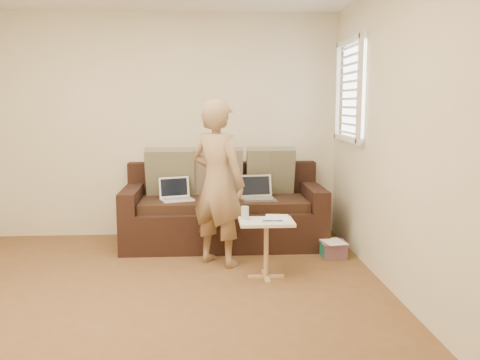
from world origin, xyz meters
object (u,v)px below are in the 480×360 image
(laptop_white, at_px, (177,200))
(person, at_px, (218,183))
(side_table, at_px, (266,249))
(drinking_glass, at_px, (245,213))
(laptop_silver, at_px, (258,200))
(striped_box, at_px, (333,249))
(sofa, at_px, (224,207))

(laptop_white, relative_size, person, 0.21)
(laptop_white, height_order, side_table, laptop_white)
(laptop_white, bearing_deg, drinking_glass, -75.02)
(laptop_silver, distance_m, striped_box, 0.97)
(side_table, bearing_deg, sofa, 106.71)
(sofa, relative_size, striped_box, 8.45)
(laptop_silver, height_order, side_table, laptop_silver)
(laptop_silver, relative_size, striped_box, 1.41)
(striped_box, bearing_deg, person, -172.80)
(drinking_glass, height_order, striped_box, drinking_glass)
(side_table, relative_size, drinking_glass, 4.43)
(sofa, height_order, side_table, sofa)
(laptop_white, height_order, person, person)
(laptop_white, bearing_deg, side_table, -69.38)
(laptop_silver, xyz_separation_m, striped_box, (0.73, -0.45, -0.44))
(person, xyz_separation_m, striped_box, (1.19, 0.15, -0.72))
(laptop_silver, distance_m, person, 0.81)
(laptop_silver, bearing_deg, person, -134.48)
(drinking_glass, bearing_deg, laptop_silver, 77.52)
(laptop_white, height_order, striped_box, laptop_white)
(sofa, height_order, laptop_silver, sofa)
(laptop_white, xyz_separation_m, side_table, (0.86, -1.06, -0.25))
(sofa, xyz_separation_m, drinking_glass, (0.16, -1.11, 0.17))
(laptop_white, xyz_separation_m, striped_box, (1.62, -0.48, -0.44))
(laptop_silver, relative_size, laptop_white, 1.09)
(side_table, distance_m, drinking_glass, 0.38)
(sofa, height_order, striped_box, sofa)
(laptop_silver, relative_size, person, 0.23)
(sofa, bearing_deg, person, -96.17)
(sofa, relative_size, laptop_silver, 5.99)
(sofa, distance_m, side_table, 1.21)
(side_table, distance_m, striped_box, 0.97)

